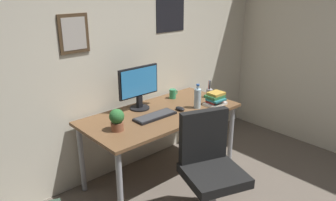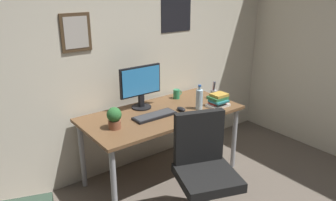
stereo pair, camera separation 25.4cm
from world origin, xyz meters
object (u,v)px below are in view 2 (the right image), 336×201
Objects in this scene: coffee_mug_near at (177,94)px; potted_plant at (114,117)px; office_chair at (204,165)px; monitor at (141,85)px; book_stack_left at (218,100)px; water_bottle at (199,99)px; keyboard at (155,116)px; computer_mouse at (181,109)px; pen_cup at (214,94)px.

coffee_mug_near is 0.97m from potted_plant.
monitor is (0.03, 0.97, 0.44)m from office_chair.
water_bottle is at bearing 164.52° from book_stack_left.
potted_plant reaches higher than book_stack_left.
computer_mouse is (0.30, -0.03, 0.01)m from keyboard.
computer_mouse is (0.30, 0.66, 0.21)m from office_chair.
office_chair is at bearing -91.48° from monitor.
water_bottle is (0.48, -0.10, 0.09)m from keyboard.
book_stack_left reaches higher than coffee_mug_near.
computer_mouse is at bearing 65.84° from office_chair.
book_stack_left is at bearing -12.76° from keyboard.
coffee_mug_near is (0.02, 0.38, -0.05)m from water_bottle.
computer_mouse is at bearing -2.22° from potted_plant.
water_bottle is at bearing 51.29° from office_chair.
monitor reaches higher than computer_mouse.
coffee_mug_near is 0.41m from pen_cup.
office_chair is 0.87m from potted_plant.
monitor is at bearing -179.39° from coffee_mug_near.
pen_cup is (1.24, 0.04, -0.05)m from potted_plant.
coffee_mug_near is (0.49, 0.29, 0.04)m from keyboard.
office_chair is 0.72m from keyboard.
monitor is 0.47m from computer_mouse.
coffee_mug_near is at bearing 63.32° from office_chair.
office_chair is at bearing -89.63° from keyboard.
office_chair is 8.64× the size of computer_mouse.
computer_mouse is at bearing -5.58° from keyboard.
water_bottle reaches higher than office_chair.
keyboard is at bearing -177.33° from pen_cup.
monitor is at bearing 88.52° from office_chair.
computer_mouse is 0.44× the size of water_bottle.
potted_plant is at bearing 177.78° from computer_mouse.
keyboard is at bearing 168.46° from water_bottle.
potted_plant is at bearing 172.11° from book_stack_left.
monitor reaches higher than keyboard.
computer_mouse is at bearing -121.58° from coffee_mug_near.
potted_plant is (-0.92, -0.29, 0.05)m from coffee_mug_near.
office_chair is 0.75m from computer_mouse.
water_bottle is 0.91m from potted_plant.
water_bottle is (0.18, -0.07, 0.09)m from computer_mouse.
coffee_mug_near reaches higher than computer_mouse.
book_stack_left is at bearing -123.15° from pen_cup.
monitor reaches higher than book_stack_left.
coffee_mug_near is at bearing 58.42° from computer_mouse.
pen_cup is at bearing -37.80° from coffee_mug_near.
pen_cup is at bearing 1.81° from potted_plant.
keyboard is 1.70× the size of water_bottle.
office_chair is 4.75× the size of pen_cup.
computer_mouse reaches higher than keyboard.
water_bottle is at bearing -20.99° from computer_mouse.
pen_cup is (0.79, -0.24, -0.19)m from monitor.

